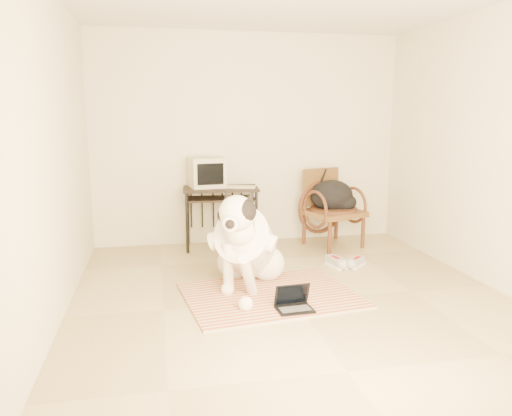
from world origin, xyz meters
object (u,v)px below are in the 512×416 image
object	(u,v)px
dog	(246,245)
crt_monitor	(207,172)
backpack	(334,197)
laptop	(294,303)
computer_desk	(221,196)
rattan_chair	(331,208)
pc_tower	(240,232)

from	to	relation	value
dog	crt_monitor	size ratio (longest dim) A/B	3.08
dog	backpack	distance (m)	1.91
dog	crt_monitor	world-z (taller)	crt_monitor
laptop	backpack	bearing A→B (deg)	61.68
laptop	crt_monitor	size ratio (longest dim) A/B	0.70
backpack	computer_desk	bearing A→B (deg)	172.98
rattan_chair	backpack	distance (m)	0.15
laptop	backpack	xyz separation A→B (m)	(1.09, 2.02, 0.57)
laptop	computer_desk	xyz separation A→B (m)	(-0.34, 2.20, 0.59)
crt_monitor	laptop	bearing A→B (deg)	-77.48
backpack	crt_monitor	bearing A→B (deg)	171.00
dog	rattan_chair	world-z (taller)	dog
backpack	laptop	bearing A→B (deg)	-118.32
crt_monitor	pc_tower	bearing A→B (deg)	-2.81
pc_tower	rattan_chair	size ratio (longest dim) A/B	0.43
rattan_chair	backpack	size ratio (longest dim) A/B	1.68
pc_tower	rattan_chair	distance (m)	1.21
crt_monitor	backpack	xyz separation A→B (m)	(1.59, -0.25, -0.32)
computer_desk	backpack	world-z (taller)	backpack
laptop	computer_desk	bearing A→B (deg)	98.78
computer_desk	pc_tower	xyz separation A→B (m)	(0.25, 0.06, -0.48)
dog	pc_tower	size ratio (longest dim) A/B	3.41
crt_monitor	rattan_chair	distance (m)	1.65
crt_monitor	backpack	bearing A→B (deg)	-9.00
pc_tower	rattan_chair	xyz separation A→B (m)	(1.15, -0.20, 0.31)
pc_tower	rattan_chair	world-z (taller)	rattan_chair
dog	laptop	size ratio (longest dim) A/B	4.41
laptop	computer_desk	world-z (taller)	computer_desk
backpack	rattan_chair	bearing A→B (deg)	125.29
dog	pc_tower	world-z (taller)	dog
computer_desk	rattan_chair	distance (m)	1.42
pc_tower	rattan_chair	bearing A→B (deg)	-9.75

